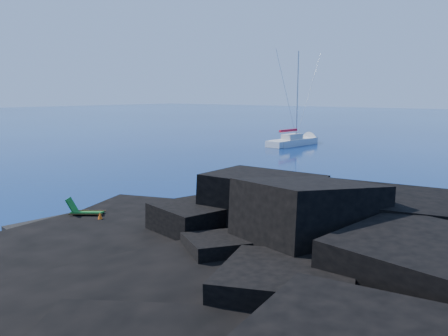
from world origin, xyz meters
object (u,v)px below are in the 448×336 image
object	(u,v)px
sailboat	(294,145)
marker_cone	(100,218)
sunbather	(93,235)
deck_chair	(87,208)

from	to	relation	value
sailboat	marker_cone	size ratio (longest dim) A/B	19.71
sailboat	marker_cone	bearing A→B (deg)	-68.03
sunbather	marker_cone	size ratio (longest dim) A/B	2.55
sunbather	marker_cone	xyz separation A→B (m)	(-1.51, 1.42, 0.16)
sunbather	marker_cone	distance (m)	2.08
sailboat	deck_chair	xyz separation A→B (m)	(10.42, -38.01, 0.97)
deck_chair	marker_cone	world-z (taller)	deck_chair
sailboat	sunbather	bearing A→B (deg)	-66.62
deck_chair	sunbather	size ratio (longest dim) A/B	1.13
sunbather	marker_cone	world-z (taller)	marker_cone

